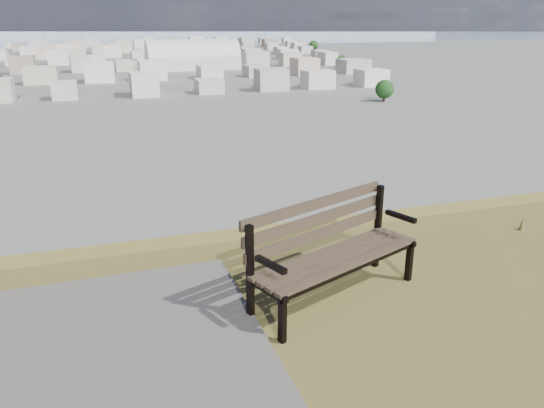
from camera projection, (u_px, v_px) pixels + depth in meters
name	position (u px, v px, depth m)	size (l,w,h in m)	color
park_bench	(330.00, 246.00, 5.00)	(1.87, 1.20, 0.94)	#3A2D21
gravel_patch	(107.00, 396.00, 3.76)	(2.58, 3.68, 0.07)	#55524A
arena	(193.00, 60.00, 289.50)	(49.74, 21.73, 20.84)	silver
city_blocks	(98.00, 53.00, 364.01)	(395.00, 361.00, 7.00)	beige
city_trees	(49.00, 60.00, 288.27)	(406.52, 387.20, 9.98)	#34231A
bay_water	(94.00, 35.00, 818.41)	(2400.00, 700.00, 0.12)	#96AABF
far_hills	(64.00, 17.00, 1243.08)	(2050.00, 340.00, 60.00)	#93A0B6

